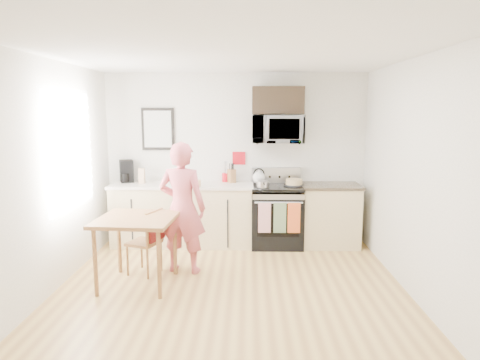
{
  "coord_description": "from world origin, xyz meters",
  "views": [
    {
      "loc": [
        0.2,
        -4.33,
        2.03
      ],
      "look_at": [
        0.09,
        1.0,
        1.16
      ],
      "focal_mm": 32.0,
      "sensor_mm": 36.0,
      "label": 1
    }
  ],
  "objects_px": {
    "range": "(277,217)",
    "dining_table": "(136,225)",
    "cake": "(294,183)",
    "microwave": "(277,129)",
    "chair": "(152,233)",
    "person": "(182,208)"
  },
  "relations": [
    {
      "from": "range",
      "to": "dining_table",
      "type": "bearing_deg",
      "value": -138.39
    },
    {
      "from": "dining_table",
      "to": "cake",
      "type": "bearing_deg",
      "value": 37.53
    },
    {
      "from": "microwave",
      "to": "chair",
      "type": "height_order",
      "value": "microwave"
    },
    {
      "from": "range",
      "to": "chair",
      "type": "bearing_deg",
      "value": -143.02
    },
    {
      "from": "person",
      "to": "chair",
      "type": "distance_m",
      "value": 0.49
    },
    {
      "from": "person",
      "to": "dining_table",
      "type": "xyz_separation_m",
      "value": [
        -0.47,
        -0.43,
        -0.11
      ]
    },
    {
      "from": "range",
      "to": "cake",
      "type": "xyz_separation_m",
      "value": [
        0.25,
        -0.02,
        0.54
      ]
    },
    {
      "from": "microwave",
      "to": "dining_table",
      "type": "relative_size",
      "value": 0.88
    },
    {
      "from": "chair",
      "to": "cake",
      "type": "relative_size",
      "value": 2.74
    },
    {
      "from": "range",
      "to": "microwave",
      "type": "relative_size",
      "value": 1.53
    },
    {
      "from": "person",
      "to": "dining_table",
      "type": "relative_size",
      "value": 1.91
    },
    {
      "from": "range",
      "to": "microwave",
      "type": "height_order",
      "value": "microwave"
    },
    {
      "from": "range",
      "to": "cake",
      "type": "height_order",
      "value": "range"
    },
    {
      "from": "dining_table",
      "to": "cake",
      "type": "distance_m",
      "value": 2.5
    },
    {
      "from": "cake",
      "to": "dining_table",
      "type": "bearing_deg",
      "value": -142.47
    },
    {
      "from": "range",
      "to": "person",
      "type": "xyz_separation_m",
      "value": [
        -1.26,
        -1.1,
        0.39
      ]
    },
    {
      "from": "person",
      "to": "microwave",
      "type": "bearing_deg",
      "value": -123.81
    },
    {
      "from": "microwave",
      "to": "person",
      "type": "xyz_separation_m",
      "value": [
        -1.26,
        -1.2,
        -0.93
      ]
    },
    {
      "from": "range",
      "to": "chair",
      "type": "xyz_separation_m",
      "value": [
        -1.63,
        -1.22,
        0.1
      ]
    },
    {
      "from": "microwave",
      "to": "range",
      "type": "bearing_deg",
      "value": -89.94
    },
    {
      "from": "person",
      "to": "chair",
      "type": "relative_size",
      "value": 2.01
    },
    {
      "from": "cake",
      "to": "chair",
      "type": "bearing_deg",
      "value": -147.2
    }
  ]
}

